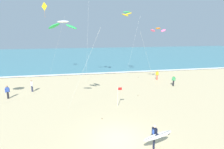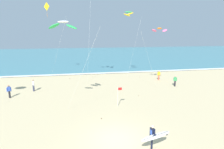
% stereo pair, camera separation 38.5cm
% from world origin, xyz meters
% --- Properties ---
extents(ground_plane, '(160.00, 160.00, 0.00)m').
position_xyz_m(ground_plane, '(0.00, 0.00, 0.00)').
color(ground_plane, '#CCB789').
extents(ocean_water, '(160.00, 60.00, 0.08)m').
position_xyz_m(ocean_water, '(0.00, 52.00, 0.04)').
color(ocean_water, teal).
rests_on(ocean_water, ground).
extents(shoreline_foam, '(160.00, 1.07, 0.01)m').
position_xyz_m(shoreline_foam, '(0.00, 22.30, 0.09)').
color(shoreline_foam, white).
rests_on(shoreline_foam, ocean_water).
extents(surfer_lead, '(2.18, 1.09, 1.71)m').
position_xyz_m(surfer_lead, '(2.14, -1.61, 1.04)').
color(surfer_lead, black).
rests_on(surfer_lead, ground).
extents(kite_arc_ivory_mid, '(4.50, 4.22, 8.64)m').
position_xyz_m(kite_arc_ivory_mid, '(-3.74, 6.18, 8.25)').
color(kite_arc_ivory_mid, green).
rests_on(kite_arc_ivory_mid, ground).
extents(kite_arc_emerald_far, '(2.91, 2.43, 10.84)m').
position_xyz_m(kite_arc_emerald_far, '(5.53, 17.85, 10.47)').
color(kite_arc_emerald_far, yellow).
rests_on(kite_arc_emerald_far, ground).
extents(kite_diamond_golden_high, '(3.84, 3.58, 12.50)m').
position_xyz_m(kite_diamond_golden_high, '(-7.31, 22.13, 11.41)').
color(kite_diamond_golden_high, yellow).
rests_on(kite_diamond_golden_high, ground).
extents(kite_arc_amber_low, '(4.67, 4.20, 8.23)m').
position_xyz_m(kite_arc_amber_low, '(8.17, 11.82, 7.92)').
color(kite_arc_amber_low, pink).
rests_on(kite_arc_amber_low, ground).
extents(bystander_yellow_top, '(0.50, 0.22, 1.59)m').
position_xyz_m(bystander_yellow_top, '(10.24, 15.67, 0.81)').
color(bystander_yellow_top, '#D8593F').
rests_on(bystander_yellow_top, ground).
extents(bystander_white_top, '(0.31, 0.45, 1.59)m').
position_xyz_m(bystander_white_top, '(-8.48, 13.08, 0.81)').
color(bystander_white_top, '#2D334C').
rests_on(bystander_white_top, ground).
extents(bystander_green_top, '(0.43, 0.32, 1.59)m').
position_xyz_m(bystander_green_top, '(11.03, 11.87, 0.81)').
color(bystander_green_top, black).
rests_on(bystander_green_top, ground).
extents(bystander_blue_top, '(0.44, 0.32, 1.59)m').
position_xyz_m(bystander_blue_top, '(-10.71, 10.89, 0.81)').
color(bystander_blue_top, black).
rests_on(bystander_blue_top, ground).
extents(lifeguard_flag, '(0.44, 0.05, 2.10)m').
position_xyz_m(lifeguard_flag, '(1.45, 6.09, 1.27)').
color(lifeguard_flag, silver).
rests_on(lifeguard_flag, ground).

